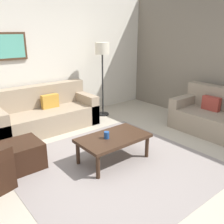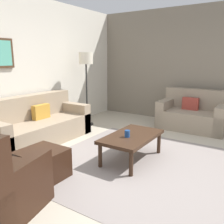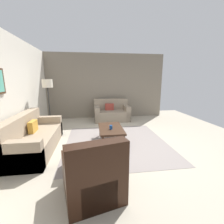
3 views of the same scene
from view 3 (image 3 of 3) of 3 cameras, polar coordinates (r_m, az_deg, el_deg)
name	(u,v)px [view 3 (image 3 of 3)]	position (r m, az deg, el deg)	size (l,w,h in m)	color
ground_plane	(116,143)	(4.28, 1.64, -11.41)	(8.00, 8.00, 0.00)	#B2A893
rear_partition	(7,93)	(4.34, -34.64, 5.91)	(6.00, 0.12, 2.80)	silver
stone_feature_panel	(106,86)	(6.91, -2.42, 9.58)	(0.12, 5.20, 2.80)	slate
area_rug	(116,143)	(4.28, 1.64, -11.36)	(2.81, 2.71, 0.01)	gray
couch_main	(32,139)	(4.24, -27.76, -8.78)	(2.08, 0.87, 0.88)	gray
couch_loveseat	(111,113)	(6.53, -0.20, -0.32)	(0.89, 1.45, 0.88)	gray
armchair_leather	(94,179)	(2.42, -6.86, -23.46)	(0.97, 0.97, 0.95)	black
ottoman	(83,158)	(3.16, -10.85, -16.62)	(0.56, 0.56, 0.40)	black
coffee_table	(111,129)	(4.22, -0.44, -6.54)	(1.10, 0.64, 0.41)	#382316
cup	(111,127)	(4.07, -0.41, -5.70)	(0.08, 0.08, 0.11)	#1E478C
lamp_standing	(48,89)	(5.38, -22.86, 8.00)	(0.32, 0.32, 1.71)	black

